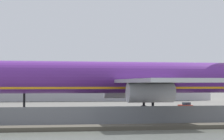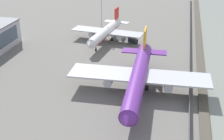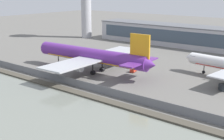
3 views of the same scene
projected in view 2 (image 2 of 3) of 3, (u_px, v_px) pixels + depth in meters
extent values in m
plane|color=#66635E|center=(144.00, 82.00, 113.80)|extent=(500.00, 500.00, 0.00)
cube|color=#474238|center=(202.00, 87.00, 109.55)|extent=(320.00, 3.00, 0.50)
cube|color=slate|center=(189.00, 83.00, 110.04)|extent=(280.00, 0.08, 2.50)
cylinder|color=slate|center=(189.00, 83.00, 110.04)|extent=(0.10, 0.10, 2.50)
cylinder|color=slate|center=(190.00, 13.00, 196.45)|extent=(0.10, 0.10, 2.50)
cylinder|color=#602889|center=(138.00, 77.00, 102.99)|extent=(49.72, 7.38, 5.31)
cone|color=#602889|center=(127.00, 122.00, 79.66)|extent=(3.66, 5.18, 5.04)
cone|color=#602889|center=(145.00, 48.00, 126.32)|extent=(3.65, 4.92, 4.78)
cube|color=#232D3D|center=(129.00, 112.00, 82.44)|extent=(3.11, 4.63, 1.59)
cube|color=orange|center=(138.00, 81.00, 103.61)|extent=(42.25, 6.01, 0.96)
cube|color=#B7BABF|center=(175.00, 78.00, 103.52)|extent=(11.89, 24.22, 0.53)
cube|color=#B7BABF|center=(105.00, 73.00, 107.44)|extent=(11.89, 24.22, 0.53)
cylinder|color=#B7BABF|center=(168.00, 84.00, 103.24)|extent=(7.05, 3.21, 2.92)
cylinder|color=#B7BABF|center=(109.00, 79.00, 106.54)|extent=(7.05, 3.21, 2.92)
cube|color=orange|center=(145.00, 40.00, 120.12)|extent=(7.45, 0.95, 9.02)
cube|color=#602889|center=(155.00, 52.00, 121.49)|extent=(5.32, 8.92, 0.42)
cube|color=#602889|center=(133.00, 51.00, 122.93)|extent=(5.32, 8.92, 0.42)
cylinder|color=black|center=(131.00, 116.00, 89.36)|extent=(0.37, 0.37, 3.11)
cylinder|color=black|center=(131.00, 121.00, 90.02)|extent=(1.51, 0.65, 1.49)
cylinder|color=black|center=(147.00, 84.00, 107.41)|extent=(0.42, 0.42, 3.11)
cylinder|color=black|center=(147.00, 88.00, 108.07)|extent=(1.76, 1.26, 1.71)
cylinder|color=black|center=(131.00, 83.00, 108.33)|extent=(0.42, 0.42, 3.11)
cylinder|color=black|center=(131.00, 87.00, 108.99)|extent=(1.76, 1.26, 1.71)
cylinder|color=white|center=(106.00, 32.00, 150.24)|extent=(36.84, 8.54, 4.24)
cone|color=white|center=(90.00, 45.00, 133.67)|extent=(3.21, 4.32, 4.02)
cone|color=white|center=(119.00, 21.00, 166.82)|extent=(3.19, 4.11, 3.81)
cube|color=#232D3D|center=(92.00, 42.00, 135.68)|extent=(2.74, 3.85, 1.27)
cube|color=red|center=(106.00, 34.00, 150.74)|extent=(31.29, 7.05, 0.76)
cube|color=#B7BABF|center=(124.00, 33.00, 149.35)|extent=(10.08, 18.40, 0.42)
cube|color=#B7BABF|center=(91.00, 30.00, 154.71)|extent=(10.08, 18.40, 0.42)
cylinder|color=#B7BABF|center=(121.00, 37.00, 149.43)|extent=(5.36, 2.92, 2.33)
cylinder|color=#B7BABF|center=(92.00, 33.00, 153.93)|extent=(5.36, 2.92, 2.33)
cube|color=red|center=(117.00, 15.00, 162.15)|extent=(5.51, 1.16, 7.20)
cube|color=white|center=(122.00, 23.00, 162.84)|extent=(4.40, 6.83, 0.34)
cube|color=white|center=(111.00, 21.00, 164.80)|extent=(4.40, 6.83, 0.34)
cylinder|color=black|center=(96.00, 47.00, 140.77)|extent=(0.30, 0.30, 2.48)
cylinder|color=black|center=(96.00, 50.00, 141.29)|extent=(1.23, 0.60, 1.19)
cylinder|color=black|center=(112.00, 37.00, 153.18)|extent=(0.34, 0.34, 2.48)
cylinder|color=black|center=(112.00, 39.00, 153.71)|extent=(1.47, 1.11, 1.36)
cylinder|color=black|center=(103.00, 36.00, 154.53)|extent=(0.34, 0.34, 2.48)
cylinder|color=black|center=(104.00, 38.00, 155.06)|extent=(1.47, 1.11, 1.36)
cube|color=red|center=(118.00, 73.00, 119.05)|extent=(2.25, 3.47, 1.11)
cube|color=#283847|center=(119.00, 71.00, 118.70)|extent=(1.49, 1.37, 0.50)
cylinder|color=black|center=(120.00, 73.00, 119.82)|extent=(0.37, 0.73, 0.70)
cylinder|color=black|center=(120.00, 74.00, 118.59)|extent=(0.37, 0.73, 0.70)
cylinder|color=black|center=(115.00, 73.00, 119.84)|extent=(0.37, 0.73, 0.70)
cylinder|color=black|center=(115.00, 74.00, 118.61)|extent=(0.37, 0.73, 0.70)
cube|color=#1E2328|center=(133.00, 40.00, 150.34)|extent=(4.92, 5.35, 2.07)
cube|color=#283847|center=(135.00, 41.00, 148.87)|extent=(2.27, 2.15, 0.83)
cube|color=orange|center=(133.00, 38.00, 149.86)|extent=(1.13, 1.05, 0.16)
cylinder|color=black|center=(136.00, 43.00, 150.06)|extent=(0.70, 0.79, 0.84)
cylinder|color=black|center=(134.00, 43.00, 149.03)|extent=(0.70, 0.79, 0.84)
cylinder|color=black|center=(132.00, 41.00, 152.37)|extent=(0.70, 0.79, 0.84)
cylinder|color=black|center=(129.00, 42.00, 151.34)|extent=(0.70, 0.79, 0.84)
cylinder|color=#93969B|center=(101.00, 14.00, 158.99)|extent=(0.36, 0.36, 21.27)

